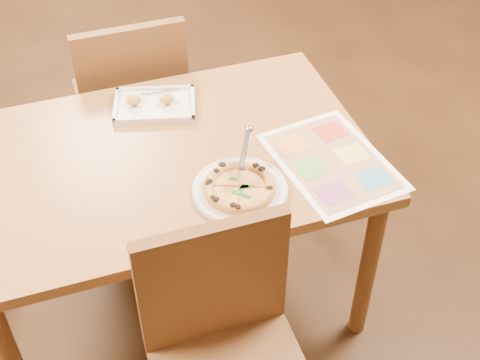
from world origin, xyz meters
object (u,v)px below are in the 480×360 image
object	(u,v)px
pizza_cutter	(244,156)
menu	(332,161)
dining_table	(168,175)
pizza	(239,187)
chair_near	(224,334)
chair_far	(132,91)
plate	(240,190)
appetizer_tray	(154,105)

from	to	relation	value
pizza_cutter	menu	bearing A→B (deg)	-63.94
dining_table	pizza	xyz separation A→B (m)	(0.17, -0.24, 0.11)
menu	pizza_cutter	bearing A→B (deg)	176.35
chair_near	menu	size ratio (longest dim) A/B	1.05
chair_far	menu	world-z (taller)	chair_far
plate	menu	world-z (taller)	plate
pizza	pizza_cutter	xyz separation A→B (m)	(0.03, 0.06, 0.06)
plate	pizza_cutter	bearing A→B (deg)	60.58
pizza	menu	xyz separation A→B (m)	(0.32, 0.04, -0.02)
chair_far	appetizer_tray	distance (m)	0.38
chair_near	pizza_cutter	size ratio (longest dim) A/B	2.98
pizza	appetizer_tray	world-z (taller)	appetizer_tray
chair_near	chair_far	xyz separation A→B (m)	(-0.00, 1.20, 0.00)
chair_far	pizza	bearing A→B (deg)	101.11
plate	pizza	xyz separation A→B (m)	(-0.00, -0.01, 0.02)
dining_table	appetizer_tray	size ratio (longest dim) A/B	4.10
chair_near	appetizer_tray	bearing A→B (deg)	88.44
appetizer_tray	pizza_cutter	bearing A→B (deg)	-68.01
chair_far	pizza_cutter	size ratio (longest dim) A/B	2.98
dining_table	plate	distance (m)	0.31
dining_table	menu	bearing A→B (deg)	-22.39
appetizer_tray	chair_near	bearing A→B (deg)	-91.56
chair_near	pizza	size ratio (longest dim) A/B	2.14
chair_far	plate	world-z (taller)	chair_far
dining_table	chair_far	size ratio (longest dim) A/B	2.77
pizza_cutter	dining_table	bearing A→B (deg)	77.25
dining_table	menu	size ratio (longest dim) A/B	2.92
dining_table	plate	xyz separation A→B (m)	(0.17, -0.24, 0.09)
pizza_cutter	appetizer_tray	xyz separation A→B (m)	(-0.18, 0.44, -0.08)
chair_near	menu	bearing A→B (deg)	39.15
chair_far	dining_table	bearing A→B (deg)	90.00
appetizer_tray	plate	bearing A→B (deg)	-73.42
chair_near	plate	distance (m)	0.43
pizza	chair_far	bearing A→B (deg)	101.11
plate	dining_table	bearing A→B (deg)	125.60
chair_far	appetizer_tray	xyz separation A→B (m)	(0.02, -0.35, 0.17)
menu	appetizer_tray	bearing A→B (deg)	135.60
pizza_cutter	menu	distance (m)	0.30
chair_far	pizza_cutter	distance (m)	0.85
menu	dining_table	bearing A→B (deg)	157.61
chair_far	pizza_cutter	bearing A→B (deg)	104.34
chair_near	plate	world-z (taller)	chair_near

